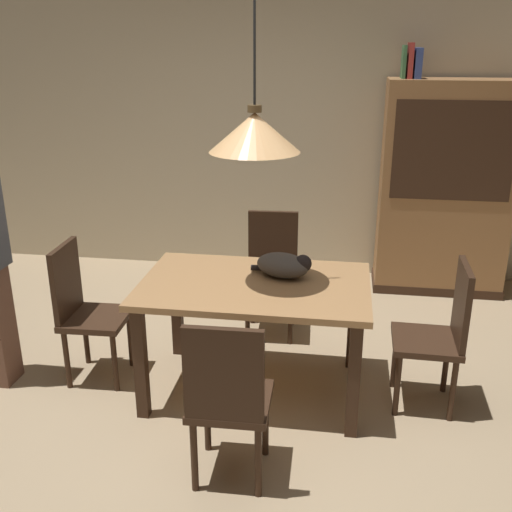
% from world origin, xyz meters
% --- Properties ---
extents(ground, '(10.00, 10.00, 0.00)m').
position_xyz_m(ground, '(0.00, 0.00, 0.00)').
color(ground, tan).
extents(back_wall, '(6.40, 0.10, 2.90)m').
position_xyz_m(back_wall, '(0.00, 2.65, 1.45)').
color(back_wall, beige).
rests_on(back_wall, ground).
extents(dining_table, '(1.40, 0.90, 0.75)m').
position_xyz_m(dining_table, '(0.04, 0.40, 0.65)').
color(dining_table, '#A87A4C').
rests_on(dining_table, ground).
extents(chair_left_side, '(0.41, 0.41, 0.93)m').
position_xyz_m(chair_left_side, '(-1.09, 0.40, 0.51)').
color(chair_left_side, '#382316').
rests_on(chair_left_side, ground).
extents(chair_right_side, '(0.41, 0.41, 0.93)m').
position_xyz_m(chair_right_side, '(1.17, 0.40, 0.51)').
color(chair_right_side, '#382316').
rests_on(chair_right_side, ground).
extents(chair_far_back, '(0.42, 0.42, 0.93)m').
position_xyz_m(chair_far_back, '(0.03, 1.28, 0.51)').
color(chair_far_back, '#382316').
rests_on(chair_far_back, ground).
extents(chair_near_front, '(0.41, 0.41, 0.93)m').
position_xyz_m(chair_near_front, '(0.04, -0.48, 0.51)').
color(chair_near_front, '#382316').
rests_on(chair_near_front, ground).
extents(cat_sleeping, '(0.41, 0.32, 0.16)m').
position_xyz_m(cat_sleeping, '(0.20, 0.52, 0.83)').
color(cat_sleeping, '#4C4742').
rests_on(cat_sleeping, dining_table).
extents(pendant_lamp, '(0.52, 0.52, 1.30)m').
position_xyz_m(pendant_lamp, '(0.04, 0.40, 1.66)').
color(pendant_lamp, '#E0A86B').
extents(hutch_bookcase, '(1.12, 0.45, 1.85)m').
position_xyz_m(hutch_bookcase, '(1.42, 2.32, 0.89)').
color(hutch_bookcase, olive).
rests_on(hutch_bookcase, ground).
extents(book_green_slim, '(0.03, 0.20, 0.26)m').
position_xyz_m(book_green_slim, '(0.98, 2.32, 1.98)').
color(book_green_slim, '#427A4C').
rests_on(book_green_slim, hutch_bookcase).
extents(book_red_tall, '(0.04, 0.22, 0.28)m').
position_xyz_m(book_red_tall, '(1.03, 2.32, 1.99)').
color(book_red_tall, '#B73833').
rests_on(book_red_tall, hutch_bookcase).
extents(book_blue_wide, '(0.06, 0.24, 0.24)m').
position_xyz_m(book_blue_wide, '(1.09, 2.32, 1.97)').
color(book_blue_wide, '#384C93').
rests_on(book_blue_wide, hutch_bookcase).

